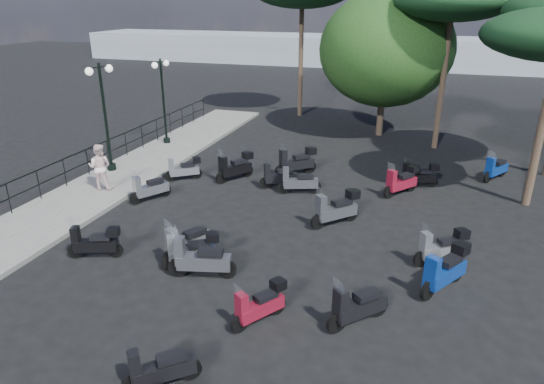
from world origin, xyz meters
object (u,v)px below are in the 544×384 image
(scooter_25, at_px, (442,248))
(scooter_20, at_px, (419,176))
(lamp_post_2, at_px, (163,96))
(pine_0, at_px, (453,1))
(scooter_14, at_px, (279,177))
(scooter_10, at_px, (160,370))
(scooter_24, at_px, (357,307))
(pedestrian_far, at_px, (100,167))
(scooter_11, at_px, (192,251))
(scooter_26, at_px, (495,169))
(lamp_post_1, at_px, (105,111))
(scooter_18, at_px, (336,209))
(scooter_6, at_px, (188,243))
(scooter_17, at_px, (260,305))
(scooter_23, at_px, (445,271))
(scooter_7, at_px, (235,168))
(scooter_2, at_px, (95,243))
(scooter_4, at_px, (184,169))
(scooter_8, at_px, (296,162))
(scooter_19, at_px, (401,182))
(scooter_12, at_px, (200,260))
(broadleaf_tree, at_px, (386,49))
(scooter_13, at_px, (298,182))

(scooter_25, bearing_deg, scooter_20, -25.29)
(lamp_post_2, height_order, pine_0, pine_0)
(pine_0, bearing_deg, scooter_14, -126.83)
(scooter_10, distance_m, scooter_24, 4.51)
(pedestrian_far, distance_m, scooter_14, 6.82)
(scooter_10, relative_size, scooter_25, 0.85)
(scooter_11, bearing_deg, scooter_20, -67.84)
(lamp_post_2, height_order, scooter_26, lamp_post_2)
(lamp_post_1, distance_m, scooter_18, 10.48)
(scooter_6, bearing_deg, pedestrian_far, -7.32)
(scooter_17, xyz_separation_m, scooter_23, (4.01, 2.72, 0.10))
(scooter_7, distance_m, scooter_23, 9.99)
(pedestrian_far, height_order, scooter_24, pedestrian_far)
(scooter_2, distance_m, scooter_23, 9.58)
(scooter_4, height_order, scooter_8, scooter_8)
(scooter_11, height_order, scooter_18, scooter_18)
(scooter_2, relative_size, scooter_24, 1.11)
(pine_0, bearing_deg, scooter_20, -95.34)
(scooter_26, bearing_deg, scooter_7, 51.59)
(lamp_post_2, relative_size, scooter_24, 3.03)
(scooter_4, xyz_separation_m, scooter_17, (6.09, -7.92, -0.00))
(scooter_6, xyz_separation_m, scooter_25, (6.88, 1.94, 0.00))
(scooter_6, height_order, scooter_19, scooter_6)
(scooter_6, xyz_separation_m, scooter_23, (6.94, 0.58, 0.06))
(scooter_4, xyz_separation_m, scooter_25, (10.04, -3.83, 0.04))
(scooter_7, bearing_deg, scooter_12, 138.43)
(lamp_post_1, xyz_separation_m, pedestrian_far, (1.00, -2.01, -1.65))
(scooter_12, relative_size, scooter_25, 1.25)
(scooter_7, height_order, scooter_18, scooter_18)
(lamp_post_1, bearing_deg, scooter_12, -29.77)
(scooter_10, bearing_deg, scooter_2, 7.16)
(scooter_17, bearing_deg, broadleaf_tree, -58.81)
(scooter_24, bearing_deg, scooter_11, 29.01)
(scooter_4, bearing_deg, scooter_10, 168.33)
(scooter_8, height_order, scooter_17, scooter_8)
(scooter_6, height_order, scooter_25, scooter_6)
(scooter_26, bearing_deg, lamp_post_2, 32.46)
(lamp_post_2, distance_m, scooter_13, 9.29)
(scooter_14, height_order, scooter_20, scooter_14)
(scooter_2, bearing_deg, scooter_6, -93.33)
(scooter_14, bearing_deg, scooter_18, -160.63)
(lamp_post_1, distance_m, scooter_24, 13.73)
(scooter_8, xyz_separation_m, broadleaf_tree, (2.59, 7.60, 3.95))
(scooter_7, bearing_deg, scooter_24, 161.38)
(scooter_13, bearing_deg, scooter_26, -80.49)
(scooter_24, bearing_deg, scooter_7, -9.54)
(scooter_4, relative_size, scooter_12, 0.71)
(lamp_post_1, xyz_separation_m, lamp_post_2, (0.14, 4.43, -0.18))
(scooter_14, bearing_deg, pedestrian_far, 84.85)
(scooter_13, height_order, scooter_20, scooter_13)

